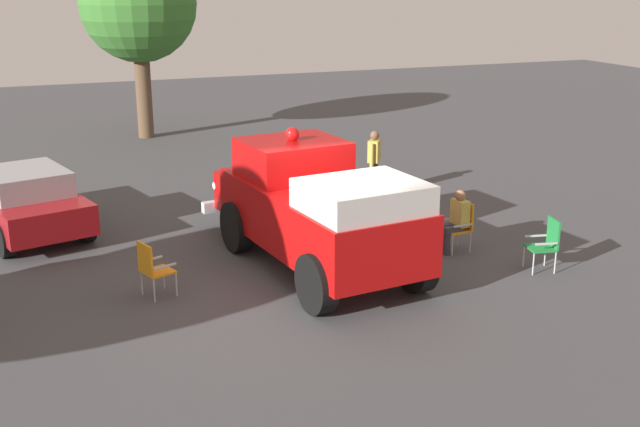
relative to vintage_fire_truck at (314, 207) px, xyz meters
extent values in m
plane|color=#424244|center=(-0.97, -0.01, -1.20)|extent=(60.00, 60.00, 0.00)
cylinder|color=black|center=(1.39, 1.17, -0.68)|extent=(1.07, 0.44, 1.04)
cylinder|color=black|center=(1.62, -0.81, -0.68)|extent=(1.07, 0.44, 1.04)
cylinder|color=black|center=(-2.09, 0.76, -0.68)|extent=(1.07, 0.44, 1.04)
cylinder|color=black|center=(-1.85, -1.23, -0.68)|extent=(1.07, 0.44, 1.04)
cube|color=#B70C0C|center=(-0.23, -0.03, -0.15)|extent=(5.11, 2.67, 1.10)
cube|color=#B70C0C|center=(2.60, 0.31, -0.28)|extent=(1.10, 1.85, 0.84)
cube|color=#B70C0C|center=(0.91, 0.11, 0.75)|extent=(1.91, 2.09, 0.76)
cube|color=silver|center=(-1.77, -0.21, 0.60)|extent=(1.92, 2.15, 0.60)
cube|color=silver|center=(3.04, 0.36, -0.28)|extent=(0.29, 1.44, 0.64)
cube|color=silver|center=(3.14, 0.38, -0.70)|extent=(0.46, 2.25, 0.24)
sphere|color=white|center=(2.95, 1.14, -0.20)|extent=(0.29, 0.29, 0.26)
sphere|color=white|center=(3.14, -0.41, -0.20)|extent=(0.29, 0.29, 0.26)
sphere|color=red|center=(0.91, 0.11, 1.25)|extent=(0.31, 0.31, 0.28)
cylinder|color=black|center=(5.95, 4.74, -0.86)|extent=(0.72, 0.43, 0.68)
cylinder|color=black|center=(2.72, 5.59, -0.86)|extent=(0.72, 0.43, 0.68)
cylinder|color=black|center=(3.14, 4.00, -0.86)|extent=(0.72, 0.43, 0.68)
cube|color=maroon|center=(4.34, 5.16, -0.58)|extent=(4.52, 2.82, 0.64)
cube|color=maroon|center=(5.74, 5.53, -0.22)|extent=(1.77, 1.94, 0.20)
cube|color=#99999E|center=(4.05, 5.09, -0.02)|extent=(2.24, 1.99, 0.56)
cylinder|color=#B7BABF|center=(-0.49, -2.79, -0.98)|extent=(0.03, 0.03, 0.44)
cylinder|color=#B7BABF|center=(-0.06, -2.75, -0.98)|extent=(0.03, 0.03, 0.44)
cylinder|color=#B7BABF|center=(-0.46, -3.23, -0.98)|extent=(0.03, 0.03, 0.44)
cylinder|color=#B7BABF|center=(-0.02, -3.19, -0.98)|extent=(0.03, 0.03, 0.44)
cube|color=orange|center=(-0.26, -2.99, -0.74)|extent=(0.52, 0.52, 0.04)
cube|color=orange|center=(-0.24, -3.23, -0.46)|extent=(0.48, 0.08, 0.56)
cube|color=#B7BABF|center=(-0.49, -3.01, -0.58)|extent=(0.07, 0.44, 0.03)
cube|color=#B7BABF|center=(-0.02, -2.97, -0.58)|extent=(0.07, 0.44, 0.03)
cylinder|color=#B7BABF|center=(-0.12, 2.96, -0.98)|extent=(0.04, 0.04, 0.44)
cylinder|color=#B7BABF|center=(-0.53, 2.81, -0.98)|extent=(0.04, 0.04, 0.44)
cylinder|color=#B7BABF|center=(-0.26, 3.37, -0.98)|extent=(0.04, 0.04, 0.44)
cylinder|color=#B7BABF|center=(-0.68, 3.23, -0.98)|extent=(0.04, 0.04, 0.44)
cube|color=orange|center=(-0.40, 3.09, -0.74)|extent=(0.61, 0.61, 0.04)
cube|color=orange|center=(-0.48, 3.32, -0.46)|extent=(0.47, 0.20, 0.56)
cube|color=#B7BABF|center=(-0.17, 3.17, -0.58)|extent=(0.18, 0.43, 0.03)
cube|color=#B7BABF|center=(-0.62, 3.01, -0.58)|extent=(0.18, 0.43, 0.03)
cylinder|color=#B7BABF|center=(-1.97, -3.67, -0.98)|extent=(0.03, 0.03, 0.44)
cylinder|color=#B7BABF|center=(-1.54, -3.76, -0.98)|extent=(0.03, 0.03, 0.44)
cylinder|color=#B7BABF|center=(-2.06, -4.10, -0.98)|extent=(0.03, 0.03, 0.44)
cylinder|color=#B7BABF|center=(-1.63, -4.19, -0.98)|extent=(0.03, 0.03, 0.44)
cube|color=#1E7F38|center=(-1.80, -3.93, -0.74)|extent=(0.57, 0.57, 0.04)
cube|color=#1E7F38|center=(-1.85, -4.17, -0.46)|extent=(0.48, 0.14, 0.56)
cube|color=#B7BABF|center=(-2.04, -3.88, -0.58)|extent=(0.12, 0.44, 0.03)
cube|color=#B7BABF|center=(-1.57, -3.98, -0.58)|extent=(0.12, 0.44, 0.03)
cylinder|color=#383842|center=(-0.38, -2.73, -0.97)|extent=(0.14, 0.14, 0.45)
cylinder|color=#383842|center=(-0.18, -2.71, -0.97)|extent=(0.14, 0.14, 0.45)
cube|color=#383842|center=(-0.37, -2.89, -0.69)|extent=(0.19, 0.45, 0.13)
cube|color=#383842|center=(-0.17, -2.87, -0.69)|extent=(0.19, 0.45, 0.13)
cube|color=gold|center=(-0.25, -3.08, -0.39)|extent=(0.42, 0.25, 0.54)
sphere|color=#9E704C|center=(-0.25, -3.06, -0.02)|extent=(0.24, 0.24, 0.22)
cylinder|color=#2D334C|center=(4.32, -3.32, -0.76)|extent=(0.21, 0.21, 0.88)
cylinder|color=#2D334C|center=(4.15, -3.18, -0.76)|extent=(0.21, 0.21, 0.88)
cube|color=gold|center=(4.23, -3.25, -0.04)|extent=(0.49, 0.46, 0.56)
cylinder|color=gold|center=(4.45, -3.42, -0.10)|extent=(0.14, 0.14, 0.60)
cylinder|color=gold|center=(4.02, -3.08, -0.10)|extent=(0.14, 0.14, 0.60)
sphere|color=brown|center=(4.23, -3.25, 0.36)|extent=(0.32, 0.32, 0.23)
cylinder|color=brown|center=(13.89, 0.93, 0.37)|extent=(0.53, 0.53, 3.14)
sphere|color=#37732B|center=(13.89, 0.93, 3.30)|extent=(3.87, 3.87, 3.87)
camera|label=1|loc=(-13.58, 5.18, 4.31)|focal=44.57mm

